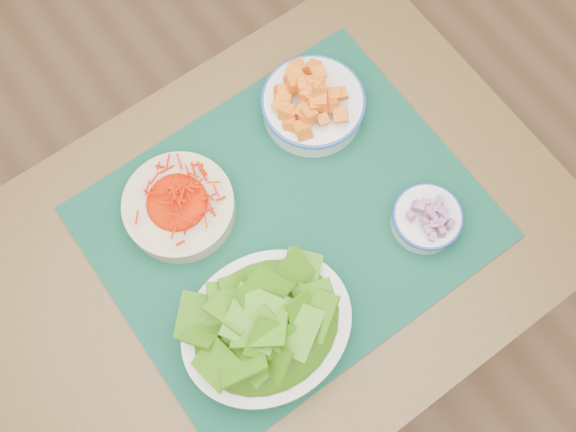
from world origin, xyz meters
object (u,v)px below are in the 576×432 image
at_px(onion_bowl, 427,217).
at_px(table, 255,273).
at_px(placemat, 288,222).
at_px(squash_bowl, 313,101).
at_px(carrot_bowl, 178,205).
at_px(lettuce_bowl, 267,326).

bearing_deg(onion_bowl, table, 155.61).
distance_m(placemat, squash_bowl, 0.21).
bearing_deg(placemat, table, -171.03).
xyz_separation_m(carrot_bowl, lettuce_bowl, (0.00, -0.25, 0.03)).
bearing_deg(squash_bowl, lettuce_bowl, -136.70).
relative_size(placemat, carrot_bowl, 2.76).
height_order(table, lettuce_bowl, lettuce_bowl).
relative_size(carrot_bowl, squash_bowl, 0.97).
relative_size(carrot_bowl, lettuce_bowl, 0.79).
bearing_deg(table, onion_bowl, -24.38).
relative_size(table, lettuce_bowl, 3.79).
height_order(carrot_bowl, squash_bowl, squash_bowl).
bearing_deg(carrot_bowl, lettuce_bowl, -89.59).
distance_m(table, carrot_bowl, 0.21).
relative_size(squash_bowl, onion_bowl, 1.95).
bearing_deg(lettuce_bowl, carrot_bowl, 93.88).
bearing_deg(placemat, lettuce_bowl, -135.59).
height_order(placemat, onion_bowl, onion_bowl).
bearing_deg(table, lettuce_bowl, -112.81).
xyz_separation_m(placemat, squash_bowl, (0.16, 0.14, 0.04)).
height_order(lettuce_bowl, onion_bowl, lettuce_bowl).
distance_m(table, lettuce_bowl, 0.22).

